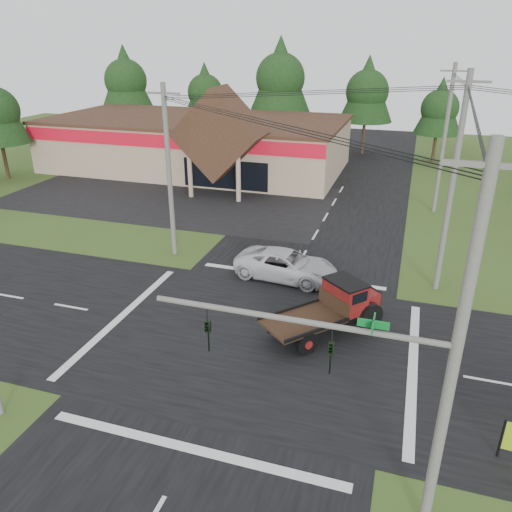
% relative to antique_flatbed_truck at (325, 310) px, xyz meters
% --- Properties ---
extents(ground, '(120.00, 120.00, 0.00)m').
position_rel_antique_flatbed_truck_xyz_m(ground, '(-2.90, -1.57, -1.23)').
color(ground, '#3A4E1B').
rests_on(ground, ground).
extents(road_ns, '(12.00, 120.00, 0.02)m').
position_rel_antique_flatbed_truck_xyz_m(road_ns, '(-2.90, -1.57, -1.22)').
color(road_ns, black).
rests_on(road_ns, ground).
extents(road_ew, '(120.00, 12.00, 0.02)m').
position_rel_antique_flatbed_truck_xyz_m(road_ew, '(-2.90, -1.57, -1.22)').
color(road_ew, black).
rests_on(road_ew, ground).
extents(parking_apron, '(28.00, 14.00, 0.02)m').
position_rel_antique_flatbed_truck_xyz_m(parking_apron, '(-16.90, 17.43, -1.22)').
color(parking_apron, black).
rests_on(parking_apron, ground).
extents(cvs_building, '(30.40, 18.20, 9.19)m').
position_rel_antique_flatbed_truck_xyz_m(cvs_building, '(-18.60, 28.00, 1.54)').
color(cvs_building, tan).
rests_on(cvs_building, ground).
extents(traffic_signal_mast, '(8.12, 0.24, 7.00)m').
position_rel_antique_flatbed_truck_xyz_m(traffic_signal_mast, '(2.92, -9.07, 3.19)').
color(traffic_signal_mast, '#595651').
rests_on(traffic_signal_mast, ground).
extents(utility_pole_nr, '(2.00, 0.30, 11.00)m').
position_rel_antique_flatbed_truck_xyz_m(utility_pole_nr, '(4.60, -9.07, 4.40)').
color(utility_pole_nr, '#595651').
rests_on(utility_pole_nr, ground).
extents(utility_pole_nw, '(2.00, 0.30, 10.50)m').
position_rel_antique_flatbed_truck_xyz_m(utility_pole_nw, '(-10.90, 6.43, 4.15)').
color(utility_pole_nw, '#595651').
rests_on(utility_pole_nw, ground).
extents(utility_pole_ne, '(2.00, 0.30, 11.50)m').
position_rel_antique_flatbed_truck_xyz_m(utility_pole_ne, '(5.10, 6.43, 4.66)').
color(utility_pole_ne, '#595651').
rests_on(utility_pole_ne, ground).
extents(utility_pole_n, '(2.00, 0.30, 11.20)m').
position_rel_antique_flatbed_truck_xyz_m(utility_pole_n, '(5.10, 20.43, 4.51)').
color(utility_pole_n, '#595651').
rests_on(utility_pole_n, ground).
extents(tree_row_a, '(6.72, 6.72, 12.12)m').
position_rel_antique_flatbed_truck_xyz_m(tree_row_a, '(-32.90, 38.43, 6.81)').
color(tree_row_a, '#332316').
rests_on(tree_row_a, ground).
extents(tree_row_b, '(5.60, 5.60, 10.10)m').
position_rel_antique_flatbed_truck_xyz_m(tree_row_b, '(-22.90, 40.43, 5.47)').
color(tree_row_b, '#332316').
rests_on(tree_row_b, ground).
extents(tree_row_c, '(7.28, 7.28, 13.13)m').
position_rel_antique_flatbed_truck_xyz_m(tree_row_c, '(-12.90, 39.43, 7.49)').
color(tree_row_c, '#332316').
rests_on(tree_row_c, ground).
extents(tree_row_d, '(6.16, 6.16, 11.11)m').
position_rel_antique_flatbed_truck_xyz_m(tree_row_d, '(-2.90, 40.43, 6.14)').
color(tree_row_d, '#332316').
rests_on(tree_row_d, ground).
extents(tree_row_e, '(5.04, 5.04, 9.09)m').
position_rel_antique_flatbed_truck_xyz_m(tree_row_e, '(5.10, 38.43, 4.80)').
color(tree_row_e, '#332316').
rests_on(tree_row_e, ground).
extents(antique_flatbed_truck, '(5.57, 5.93, 2.47)m').
position_rel_antique_flatbed_truck_xyz_m(antique_flatbed_truck, '(0.00, 0.00, 0.00)').
color(antique_flatbed_truck, '#5B0D10').
rests_on(antique_flatbed_truck, ground).
extents(white_pickup, '(6.12, 3.29, 1.63)m').
position_rel_antique_flatbed_truck_xyz_m(white_pickup, '(-3.18, 5.19, -0.42)').
color(white_pickup, silver).
rests_on(white_pickup, ground).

